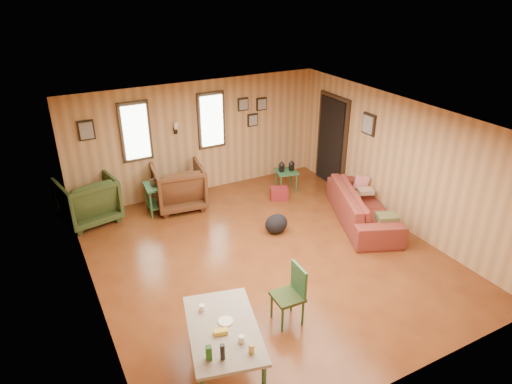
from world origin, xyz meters
TOP-DOWN VIEW (x-y plane):
  - room at (0.17, 0.27)m, footprint 5.54×6.04m
  - sofa at (2.22, 0.21)m, footprint 1.47×2.33m
  - recliner_brown at (-0.68, 2.44)m, footprint 1.08×1.02m
  - recliner_green at (-2.41, 2.69)m, footprint 1.12×1.07m
  - end_table at (-1.08, 2.41)m, footprint 0.62×0.57m
  - side_table at (1.65, 2.09)m, footprint 0.52×0.52m
  - cooler at (1.29, 1.78)m, footprint 0.43×0.38m
  - backpack at (0.53, 0.60)m, footprint 0.52×0.46m
  - sofa_pillows at (2.32, 0.02)m, footprint 0.83×1.53m
  - dining_table at (-1.66, -1.91)m, footprint 1.09×1.48m
  - dining_chair at (-0.46, -1.51)m, footprint 0.40×0.40m

SIDE VIEW (x-z plane):
  - cooler at x=1.29m, z-range 0.00..0.26m
  - backpack at x=0.53m, z-range 0.00..0.38m
  - end_table at x=-1.08m, z-range 0.04..0.78m
  - sofa at x=2.22m, z-range 0.00..0.88m
  - side_table at x=1.65m, z-range 0.13..0.83m
  - dining_chair at x=-0.46m, z-range 0.05..0.91m
  - sofa_pillows at x=2.32m, z-range 0.33..0.65m
  - recliner_brown at x=-0.68m, z-range 0.00..0.99m
  - recliner_green at x=-2.41m, z-range 0.00..1.00m
  - dining_table at x=-1.66m, z-range 0.18..1.05m
  - room at x=0.17m, z-range -0.02..2.43m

